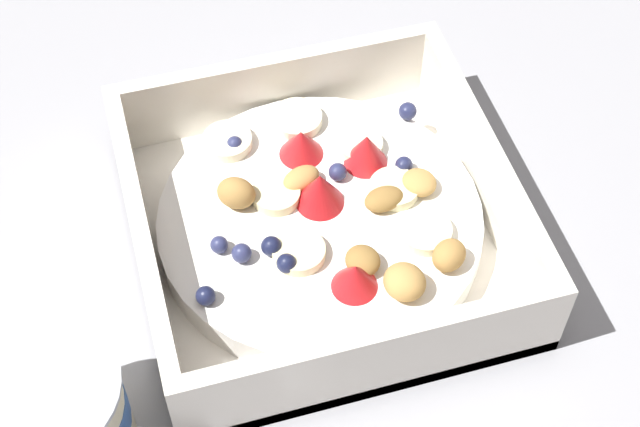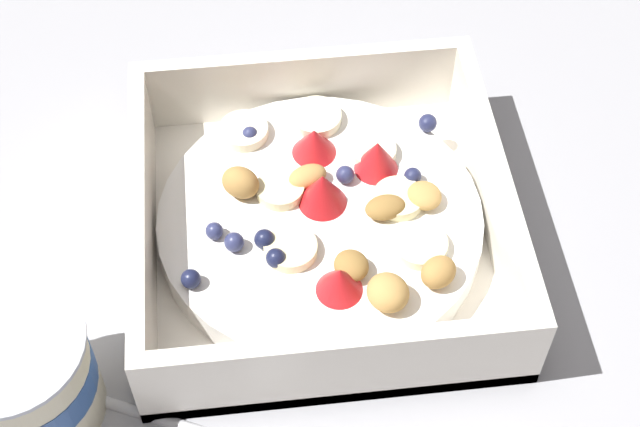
{
  "view_description": "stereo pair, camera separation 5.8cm",
  "coord_description": "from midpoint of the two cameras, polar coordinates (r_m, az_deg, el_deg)",
  "views": [
    {
      "loc": [
        -0.32,
        0.11,
        0.49
      ],
      "look_at": [
        0.02,
        0.02,
        0.03
      ],
      "focal_mm": 53.92,
      "sensor_mm": 36.0,
      "label": 1
    },
    {
      "loc": [
        -0.33,
        0.06,
        0.49
      ],
      "look_at": [
        0.02,
        0.02,
        0.03
      ],
      "focal_mm": 53.92,
      "sensor_mm": 36.0,
      "label": 2
    }
  ],
  "objects": [
    {
      "name": "yogurt_cup",
      "position": [
        0.53,
        -18.75,
        -11.74
      ],
      "size": [
        0.08,
        0.08,
        0.07
      ],
      "color": "beige",
      "rests_on": "ground"
    },
    {
      "name": "ground_plane",
      "position": [
        0.59,
        -0.57,
        -2.96
      ],
      "size": [
        2.4,
        2.4,
        0.0
      ],
      "primitive_type": "plane",
      "color": "#9E9EA3"
    },
    {
      "name": "fruit_bowl",
      "position": [
        0.58,
        -2.73,
        -0.7
      ],
      "size": [
        0.22,
        0.22,
        0.06
      ],
      "color": "white",
      "rests_on": "ground"
    }
  ]
}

